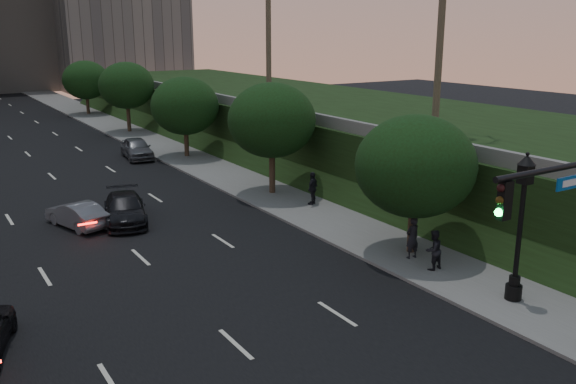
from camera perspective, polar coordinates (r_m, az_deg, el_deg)
road_surface at (r=42.49m, az=-20.67°, el=0.84°), size 16.00×140.00×0.02m
sidewalk_right at (r=45.50m, az=-8.00°, el=2.65°), size 4.50×140.00×0.15m
embankment at (r=49.42m, az=5.46°, el=5.97°), size 18.00×90.00×4.00m
parapet_wall at (r=44.46m, az=-3.27°, el=8.07°), size 0.35×90.00×0.70m
tree_right_a at (r=26.62m, az=11.82°, el=2.38°), size 5.20×5.20×6.24m
tree_right_b at (r=35.98m, az=-1.53°, el=6.72°), size 5.20×5.20×6.74m
tree_right_c at (r=47.59m, az=-9.63°, el=7.94°), size 5.20×5.20×6.24m
tree_right_d at (r=60.63m, az=-14.88°, el=9.61°), size 5.20×5.20×6.74m
tree_right_e at (r=75.07m, az=-18.41°, el=9.91°), size 5.20×5.20×6.24m
street_lamp at (r=23.18m, az=20.83°, el=-3.74°), size 0.64×0.64×5.62m
sedan_mid_left at (r=32.49m, az=-19.16°, el=-2.00°), size 2.50×4.21×1.31m
sedan_near_right at (r=32.55m, az=-15.01°, el=-1.53°), size 3.21×5.33×1.44m
sedan_far_right at (r=48.51m, az=-13.98°, el=4.00°), size 2.45×4.92×1.61m
pedestrian_a at (r=26.63m, az=11.56°, el=-4.22°), size 0.68×0.46×1.82m
pedestrian_b at (r=25.61m, az=13.44°, el=-5.29°), size 0.85×0.68×1.68m
pedestrian_c at (r=34.09m, az=2.33°, el=0.36°), size 1.17×0.97×1.87m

